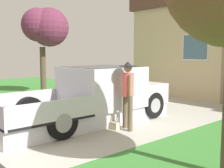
# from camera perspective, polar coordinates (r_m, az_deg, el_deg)

# --- Properties ---
(pickup_truck) EXTENTS (2.09, 5.26, 1.60)m
(pickup_truck) POSITION_cam_1_polar(r_m,az_deg,el_deg) (8.37, -3.03, -2.58)
(pickup_truck) COLOR silver
(pickup_truck) RESTS_ON ground
(person_with_hat) EXTENTS (0.47, 0.47, 1.79)m
(person_with_hat) POSITION_cam_1_polar(r_m,az_deg,el_deg) (7.38, 3.16, -1.05)
(person_with_hat) COLOR brown
(person_with_hat) RESTS_ON ground
(handbag) EXTENTS (0.29, 0.15, 0.37)m
(handbag) POSITION_cam_1_polar(r_m,az_deg,el_deg) (7.59, 0.52, -8.16)
(handbag) COLOR beige
(handbag) RESTS_ON ground
(neighbor_tree) EXTENTS (1.95, 2.16, 4.11)m
(neighbor_tree) POSITION_cam_1_polar(r_m,az_deg,el_deg) (14.14, -13.15, 11.08)
(neighbor_tree) COLOR brown
(neighbor_tree) RESTS_ON ground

